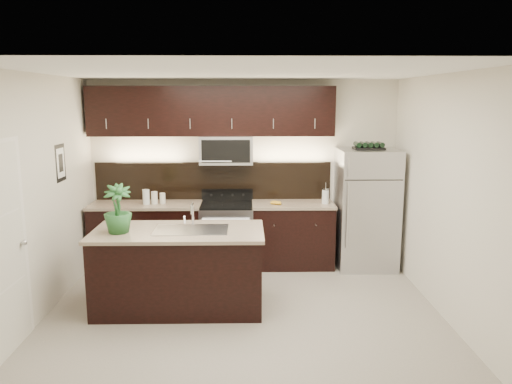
% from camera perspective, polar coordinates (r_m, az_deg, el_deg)
% --- Properties ---
extents(ground, '(4.50, 4.50, 0.00)m').
position_cam_1_polar(ground, '(5.88, -1.43, -13.74)').
color(ground, gray).
rests_on(ground, ground).
extents(room_walls, '(4.52, 4.02, 2.71)m').
position_cam_1_polar(room_walls, '(5.37, -2.70, 2.81)').
color(room_walls, beige).
rests_on(room_walls, ground).
extents(counter_run, '(3.51, 0.65, 0.94)m').
position_cam_1_polar(counter_run, '(7.33, -4.95, -4.89)').
color(counter_run, black).
rests_on(counter_run, ground).
extents(upper_fixtures, '(3.49, 0.40, 1.66)m').
position_cam_1_polar(upper_fixtures, '(7.21, -4.87, 8.32)').
color(upper_fixtures, black).
rests_on(upper_fixtures, counter_run).
extents(island, '(1.96, 0.96, 0.94)m').
position_cam_1_polar(island, '(5.94, -8.76, -8.69)').
color(island, black).
rests_on(island, ground).
extents(sink_faucet, '(0.84, 0.50, 0.28)m').
position_cam_1_polar(sink_faucet, '(5.79, -7.41, -4.16)').
color(sink_faucet, silver).
rests_on(sink_faucet, island).
extents(refrigerator, '(0.83, 0.75, 1.72)m').
position_cam_1_polar(refrigerator, '(7.36, 12.47, -1.90)').
color(refrigerator, '#B2B2B7').
rests_on(refrigerator, ground).
extents(wine_rack, '(0.43, 0.26, 0.10)m').
position_cam_1_polar(wine_rack, '(7.22, 12.76, 5.15)').
color(wine_rack, black).
rests_on(wine_rack, refrigerator).
extents(plant, '(0.38, 0.38, 0.55)m').
position_cam_1_polar(plant, '(5.78, -15.54, -1.86)').
color(plant, '#235827').
rests_on(plant, island).
extents(canisters, '(0.31, 0.15, 0.21)m').
position_cam_1_polar(canisters, '(7.28, -11.76, -0.61)').
color(canisters, silver).
rests_on(canisters, counter_run).
extents(french_press, '(0.10, 0.10, 0.30)m').
position_cam_1_polar(french_press, '(7.22, 7.94, -0.45)').
color(french_press, silver).
rests_on(french_press, counter_run).
extents(bananas, '(0.21, 0.19, 0.05)m').
position_cam_1_polar(bananas, '(7.13, 2.01, -1.19)').
color(bananas, gold).
rests_on(bananas, counter_run).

